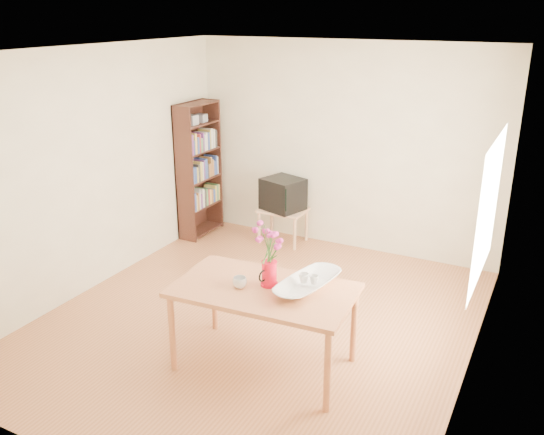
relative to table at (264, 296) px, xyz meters
The scene contains 11 objects.
room 0.98m from the table, 120.50° to the left, with size 4.50×4.50×4.50m.
table is the anchor object (origin of this frame).
tv_stand 2.85m from the table, 113.03° to the left, with size 0.60×0.45×0.46m.
bookshelf 3.29m from the table, 133.33° to the left, with size 0.28×0.70×1.80m.
pitcher 0.19m from the table, 76.42° to the left, with size 0.15×0.22×0.22m.
flowers 0.47m from the table, 75.84° to the left, with size 0.25×0.25×0.35m, color #C72F8D, non-canonical shape.
mug 0.24m from the table, 155.27° to the right, with size 0.12×0.12×0.09m, color white.
bowl 0.48m from the table, 28.22° to the left, with size 0.49×0.49×0.46m, color white.
teacup_a 0.42m from the table, 31.49° to the left, with size 0.07×0.07×0.07m, color white.
teacup_b 0.49m from the table, 27.71° to the left, with size 0.07×0.07×0.06m, color white.
television 2.85m from the table, 112.92° to the left, with size 0.59×0.56×0.41m.
Camera 1 is at (2.44, -4.43, 2.94)m, focal length 38.00 mm.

